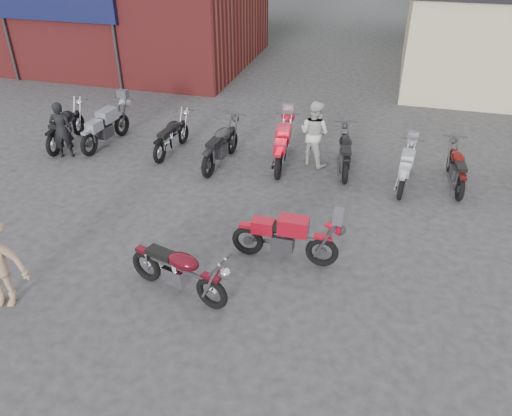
% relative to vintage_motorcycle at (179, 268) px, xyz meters
% --- Properties ---
extents(ground, '(90.00, 90.00, 0.00)m').
position_rel_vintage_motorcycle_xyz_m(ground, '(0.02, 0.30, -0.59)').
color(ground, '#2C2C2E').
extents(brick_building, '(12.00, 8.00, 4.00)m').
position_rel_vintage_motorcycle_xyz_m(brick_building, '(-8.98, 14.30, 1.41)').
color(brick_building, maroon).
rests_on(brick_building, ground).
extents(vintage_motorcycle, '(2.14, 1.19, 1.18)m').
position_rel_vintage_motorcycle_xyz_m(vintage_motorcycle, '(0.00, 0.00, 0.00)').
color(vintage_motorcycle, '#470813').
rests_on(vintage_motorcycle, ground).
extents(sportbike, '(2.06, 0.69, 1.19)m').
position_rel_vintage_motorcycle_xyz_m(sportbike, '(1.62, 1.49, 0.01)').
color(sportbike, '#A30D1E').
rests_on(sportbike, ground).
extents(helmet, '(0.31, 0.31, 0.23)m').
position_rel_vintage_motorcycle_xyz_m(helmet, '(-0.17, 0.51, -0.47)').
color(helmet, '#C63F15').
rests_on(helmet, ground).
extents(person_dark, '(0.68, 0.58, 1.58)m').
position_rel_vintage_motorcycle_xyz_m(person_dark, '(-5.33, 4.53, 0.20)').
color(person_dark, black).
rests_on(person_dark, ground).
extents(person_light, '(1.05, 0.95, 1.76)m').
position_rel_vintage_motorcycle_xyz_m(person_light, '(1.40, 5.91, 0.29)').
color(person_light, silver).
rests_on(person_light, ground).
extents(row_bike_0, '(0.91, 2.15, 1.21)m').
position_rel_vintage_motorcycle_xyz_m(row_bike_0, '(-5.76, 5.28, 0.02)').
color(row_bike_0, black).
rests_on(row_bike_0, ground).
extents(row_bike_1, '(0.95, 2.20, 1.24)m').
position_rel_vintage_motorcycle_xyz_m(row_bike_1, '(-4.61, 5.57, 0.03)').
color(row_bike_1, gray).
rests_on(row_bike_1, ground).
extents(row_bike_2, '(0.78, 1.96, 1.11)m').
position_rel_vintage_motorcycle_xyz_m(row_bike_2, '(-2.56, 5.58, -0.04)').
color(row_bike_2, black).
rests_on(row_bike_2, ground).
extents(row_bike_3, '(0.89, 2.19, 1.24)m').
position_rel_vintage_motorcycle_xyz_m(row_bike_3, '(-0.99, 5.22, 0.03)').
color(row_bike_3, '#262628').
rests_on(row_bike_3, ground).
extents(row_bike_4, '(0.90, 2.20, 1.24)m').
position_rel_vintage_motorcycle_xyz_m(row_bike_4, '(0.62, 5.61, 0.03)').
color(row_bike_4, red).
rests_on(row_bike_4, ground).
extents(row_bike_5, '(0.94, 2.06, 1.15)m').
position_rel_vintage_motorcycle_xyz_m(row_bike_5, '(2.26, 5.76, -0.02)').
color(row_bike_5, black).
rests_on(row_bike_5, ground).
extents(row_bike_6, '(0.79, 1.87, 1.06)m').
position_rel_vintage_motorcycle_xyz_m(row_bike_6, '(3.82, 5.24, -0.06)').
color(row_bike_6, gray).
rests_on(row_bike_6, ground).
extents(row_bike_7, '(0.80, 1.95, 1.10)m').
position_rel_vintage_motorcycle_xyz_m(row_bike_7, '(5.03, 5.60, -0.04)').
color(row_bike_7, '#4B0B09').
rests_on(row_bike_7, ground).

